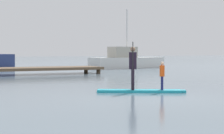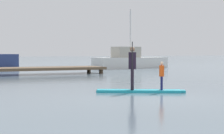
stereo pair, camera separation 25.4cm
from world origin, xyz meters
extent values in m
plane|color=slate|center=(0.00, 0.00, 0.00)|extent=(240.00, 240.00, 0.00)
cube|color=#1E9EB2|center=(0.54, 1.82, 0.05)|extent=(2.99, 2.05, 0.10)
cube|color=#1E9EB2|center=(1.93, 1.02, 0.05)|extent=(0.41, 0.47, 0.09)
cylinder|color=black|center=(0.42, 2.08, 0.48)|extent=(0.12, 0.12, 0.77)
cylinder|color=black|center=(0.25, 1.79, 0.48)|extent=(0.12, 0.12, 0.77)
cylinder|color=black|center=(0.33, 1.94, 1.18)|extent=(0.39, 0.39, 0.63)
sphere|color=#8C664C|center=(0.33, 1.94, 1.61)|extent=(0.18, 0.18, 0.18)
cylinder|color=black|center=(0.23, 1.76, 0.99)|extent=(0.03, 0.03, 1.79)
cube|color=black|center=(0.23, 1.76, 0.19)|extent=(0.10, 0.14, 0.18)
cylinder|color=#19194C|center=(1.33, 1.49, 0.35)|extent=(0.08, 0.08, 0.50)
cylinder|color=#19194C|center=(1.23, 1.30, 0.35)|extent=(0.08, 0.08, 0.50)
cylinder|color=#E54C14|center=(1.28, 1.40, 0.81)|extent=(0.25, 0.25, 0.41)
sphere|color=beige|center=(1.28, 1.40, 1.09)|extent=(0.12, 0.12, 0.12)
cylinder|color=black|center=(1.36, 1.54, 0.62)|extent=(0.03, 0.03, 1.05)
cube|color=black|center=(1.36, 1.54, 0.19)|extent=(0.10, 0.14, 0.18)
cube|color=silver|center=(11.40, 21.77, 0.50)|extent=(7.69, 3.05, 1.00)
cube|color=#B2AD9E|center=(10.84, 21.67, 1.48)|extent=(2.65, 1.73, 0.97)
cylinder|color=silver|center=(11.33, 21.75, 3.65)|extent=(0.12, 0.12, 3.39)
cube|color=brown|center=(1.09, 15.69, 0.38)|extent=(8.47, 2.70, 0.18)
cylinder|color=#473828|center=(5.03, 14.64, 0.24)|extent=(0.28, 0.28, 0.47)
cylinder|color=#473828|center=(5.03, 16.74, 0.24)|extent=(0.28, 0.28, 0.47)
camera|label=1|loc=(-7.64, -11.65, 1.52)|focal=67.82mm
camera|label=2|loc=(-7.41, -11.77, 1.52)|focal=67.82mm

